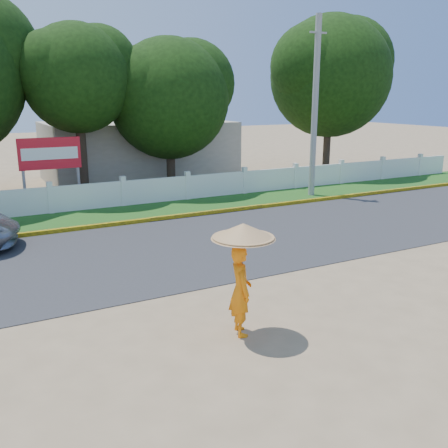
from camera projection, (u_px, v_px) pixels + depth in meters
name	position (u px, v px, depth m)	size (l,w,h in m)	color
ground	(263.00, 295.00, 11.90)	(120.00, 120.00, 0.00)	#9E8460
road	(187.00, 246.00, 15.75)	(60.00, 7.00, 0.02)	#38383A
grass_verge	(135.00, 213.00, 20.24)	(60.00, 3.50, 0.03)	#2D601E
curb	(149.00, 220.00, 18.77)	(40.00, 0.18, 0.16)	yellow
fence	(123.00, 194.00, 21.34)	(40.00, 0.10, 1.10)	silver
building_near	(139.00, 151.00, 28.26)	(10.00, 6.00, 3.20)	#B7AD99
utility_pole	(315.00, 108.00, 22.79)	(0.28, 0.28, 8.12)	gray
monk_with_parasol	(242.00, 263.00, 9.65)	(1.25, 1.25, 2.27)	orange
billboard	(50.00, 157.00, 20.66)	(2.50, 0.13, 2.95)	gray
tree_row	(120.00, 83.00, 23.57)	(34.33, 7.39, 9.30)	#473828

